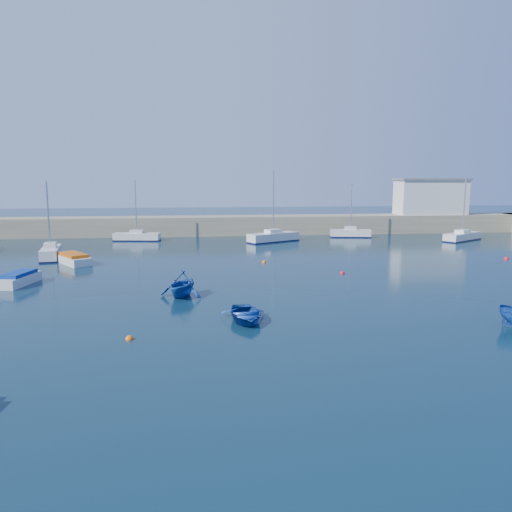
{
  "coord_description": "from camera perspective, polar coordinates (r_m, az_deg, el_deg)",
  "views": [
    {
      "loc": [
        -4.24,
        -24.52,
        8.17
      ],
      "look_at": [
        0.54,
        16.3,
        1.6
      ],
      "focal_mm": 35.0,
      "sensor_mm": 36.0,
      "label": 1
    }
  ],
  "objects": [
    {
      "name": "buoy_1",
      "position": [
        43.04,
        9.82,
        -2.0
      ],
      "size": [
        0.41,
        0.41,
        0.41
      ],
      "primitive_type": "sphere",
      "color": "red",
      "rests_on": "ground"
    },
    {
      "name": "sailboat_7",
      "position": [
        68.96,
        10.73,
        2.61
      ],
      "size": [
        5.56,
        2.46,
        7.22
      ],
      "rotation": [
        0.0,
        0.0,
        1.39
      ],
      "color": "silver",
      "rests_on": "ground"
    },
    {
      "name": "harbor_office",
      "position": [
        78.46,
        19.32,
        6.33
      ],
      "size": [
        10.0,
        4.0,
        5.0
      ],
      "primitive_type": "cube",
      "color": "silver",
      "rests_on": "back_wall"
    },
    {
      "name": "sailboat_5",
      "position": [
        65.85,
        -13.46,
        2.19
      ],
      "size": [
        6.01,
        2.46,
        7.71
      ],
      "rotation": [
        0.0,
        0.0,
        1.43
      ],
      "color": "silver",
      "rests_on": "ground"
    },
    {
      "name": "sailboat_3",
      "position": [
        54.06,
        -22.41,
        0.39
      ],
      "size": [
        2.55,
        5.89,
        7.7
      ],
      "rotation": [
        0.0,
        0.0,
        0.17
      ],
      "color": "silver",
      "rests_on": "ground"
    },
    {
      "name": "ground",
      "position": [
        26.19,
        3.01,
        -9.1
      ],
      "size": [
        220.0,
        220.0,
        0.0
      ],
      "primitive_type": "plane",
      "color": "#0C2637",
      "rests_on": "ground"
    },
    {
      "name": "sailboat_8",
      "position": [
        69.45,
        22.51,
        2.1
      ],
      "size": [
        6.39,
        5.04,
        8.43
      ],
      "rotation": [
        0.0,
        0.0,
        2.15
      ],
      "color": "silver",
      "rests_on": "ground"
    },
    {
      "name": "sailboat_6",
      "position": [
        63.04,
        1.98,
        2.2
      ],
      "size": [
        6.96,
        5.03,
        9.05
      ],
      "rotation": [
        0.0,
        0.0,
        2.08
      ],
      "color": "silver",
      "rests_on": "ground"
    },
    {
      "name": "back_wall",
      "position": [
        70.98,
        -3.23,
        3.51
      ],
      "size": [
        96.0,
        4.5,
        2.6
      ],
      "primitive_type": "cube",
      "color": "gray",
      "rests_on": "ground"
    },
    {
      "name": "buoy_0",
      "position": [
        26.43,
        -14.26,
        -9.22
      ],
      "size": [
        0.41,
        0.41,
        0.41
      ],
      "primitive_type": "sphere",
      "color": "#FF620D",
      "rests_on": "ground"
    },
    {
      "name": "dinghy_left",
      "position": [
        34.52,
        -8.47,
        -3.16
      ],
      "size": [
        4.09,
        4.33,
        1.81
      ],
      "primitive_type": "imported",
      "rotation": [
        0.0,
        0.0,
        -0.41
      ],
      "color": "#164199",
      "rests_on": "ground"
    },
    {
      "name": "motorboat_2",
      "position": [
        50.16,
        -20.18,
        -0.31
      ],
      "size": [
        4.18,
        5.02,
        1.01
      ],
      "rotation": [
        0.0,
        0.0,
        0.6
      ],
      "color": "silver",
      "rests_on": "ground"
    },
    {
      "name": "dinghy_center",
      "position": [
        28.65,
        -1.23,
        -6.69
      ],
      "size": [
        2.89,
        3.89,
        0.77
      ],
      "primitive_type": "imported",
      "rotation": [
        0.0,
        0.0,
        0.06
      ],
      "color": "#164199",
      "rests_on": "ground"
    },
    {
      "name": "motorboat_1",
      "position": [
        42.07,
        -25.45,
        -2.36
      ],
      "size": [
        2.25,
        4.27,
        1.0
      ],
      "rotation": [
        0.0,
        0.0,
        -0.21
      ],
      "color": "silver",
      "rests_on": "ground"
    },
    {
      "name": "buoy_3",
      "position": [
        47.84,
        0.93,
        -0.75
      ],
      "size": [
        0.42,
        0.42,
        0.42
      ],
      "primitive_type": "sphere",
      "color": "#FF620D",
      "rests_on": "ground"
    },
    {
      "name": "buoy_4",
      "position": [
        55.66,
        26.69,
        -0.33
      ],
      "size": [
        0.5,
        0.5,
        0.5
      ],
      "primitive_type": "sphere",
      "color": "red",
      "rests_on": "ground"
    }
  ]
}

